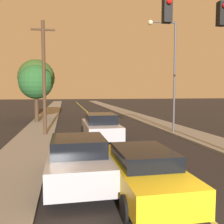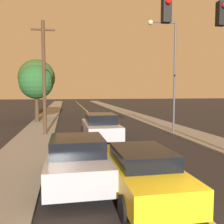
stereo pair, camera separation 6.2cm
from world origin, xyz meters
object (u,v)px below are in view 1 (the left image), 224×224
at_px(car_near_lane_front, 142,170).
at_px(tree_left_near, 36,82).
at_px(utility_pole_left, 44,76).
at_px(car_near_lane_second, 101,126).
at_px(tree_left_far, 36,78).
at_px(car_outer_lane_front, 78,160).
at_px(streetlamp_right, 169,62).

height_order(car_near_lane_front, tree_left_near, tree_left_near).
xyz_separation_m(car_near_lane_front, utility_pole_left, (-3.59, 10.80, 3.40)).
height_order(utility_pole_left, tree_left_near, utility_pole_left).
bearing_deg(car_near_lane_second, tree_left_far, 112.78).
relative_size(car_outer_lane_front, utility_pole_left, 0.55).
height_order(car_outer_lane_front, tree_left_far, tree_left_far).
relative_size(car_outer_lane_front, tree_left_far, 0.67).
bearing_deg(car_near_lane_second, streetlamp_right, 16.48).
distance_m(car_near_lane_front, car_near_lane_second, 8.57).
distance_m(tree_left_near, tree_left_far, 2.27).
distance_m(utility_pole_left, tree_left_far, 10.12).
distance_m(car_outer_lane_front, streetlamp_right, 12.17).
bearing_deg(tree_left_near, car_near_lane_front, -75.10).
distance_m(car_near_lane_front, utility_pole_left, 11.88).
bearing_deg(car_near_lane_front, streetlamp_right, 62.80).
relative_size(car_near_lane_second, tree_left_far, 0.81).
xyz_separation_m(car_outer_lane_front, tree_left_near, (-3.13, 17.43, 3.18)).
xyz_separation_m(utility_pole_left, tree_left_near, (-1.36, 7.80, -0.16)).
bearing_deg(car_near_lane_front, tree_left_far, 103.88).
xyz_separation_m(car_near_lane_front, tree_left_far, (-5.14, 20.80, 3.80)).
xyz_separation_m(car_near_lane_second, utility_pole_left, (-3.59, 2.24, 3.28)).
bearing_deg(streetlamp_right, car_near_lane_second, -163.52).
height_order(car_outer_lane_front, utility_pole_left, utility_pole_left).
distance_m(car_outer_lane_front, tree_left_near, 17.99).
xyz_separation_m(car_near_lane_front, streetlamp_right, (5.19, 10.10, 4.44)).
xyz_separation_m(streetlamp_right, tree_left_near, (-10.14, 8.50, -1.20)).
height_order(car_near_lane_second, tree_left_near, tree_left_near).
distance_m(car_near_lane_second, tree_left_near, 11.62).
height_order(car_outer_lane_front, tree_left_near, tree_left_near).
relative_size(tree_left_near, tree_left_far, 0.88).
bearing_deg(tree_left_near, car_near_lane_second, -63.75).
height_order(car_near_lane_second, car_outer_lane_front, car_near_lane_second).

